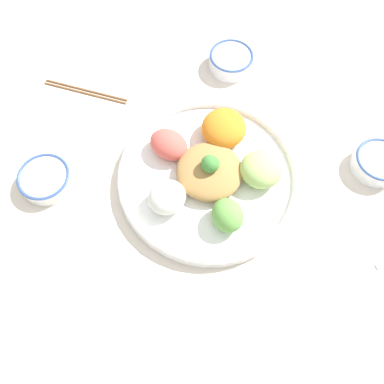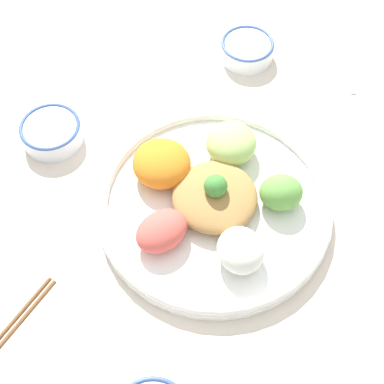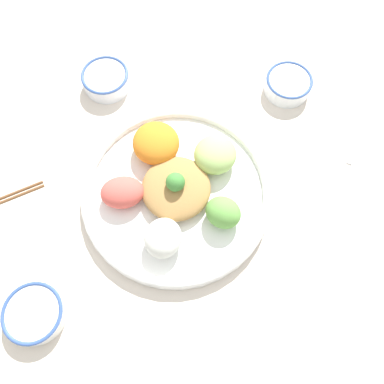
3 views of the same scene
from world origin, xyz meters
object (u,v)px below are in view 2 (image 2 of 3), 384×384
Objects in this scene: sauce_bowl_red at (247,49)px; sauce_bowl_dark at (51,132)px; salad_platter at (213,199)px; serving_spoon_main at (343,66)px; chopsticks_pair_near at (4,336)px.

sauce_bowl_red and sauce_bowl_dark have the same top height.
salad_platter is 3.31× the size of serving_spoon_main.
serving_spoon_main is (-0.21, -0.00, -0.02)m from sauce_bowl_red.
sauce_bowl_red is at bearing -0.57° from chopsticks_pair_near.
sauce_bowl_dark is at bearing -79.45° from serving_spoon_main.
salad_platter is 0.45m from serving_spoon_main.
sauce_bowl_red is 0.45m from sauce_bowl_dark.
chopsticks_pair_near is 0.85m from serving_spoon_main.
salad_platter is 0.34m from sauce_bowl_dark.
sauce_bowl_red is at bearing -140.61° from sauce_bowl_dark.
salad_platter is at bearing -21.31° from chopsticks_pair_near.
salad_platter reaches higher than sauce_bowl_red.
sauce_bowl_dark is 0.39m from chopsticks_pair_near.
sauce_bowl_red is at bearing -105.96° from serving_spoon_main.
chopsticks_pair_near is (0.29, 0.29, -0.02)m from salad_platter.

